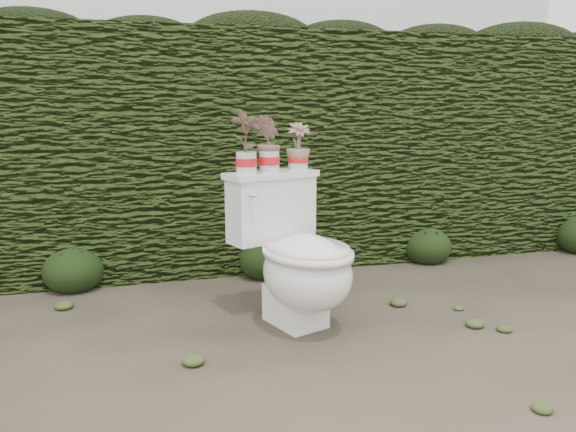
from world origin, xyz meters
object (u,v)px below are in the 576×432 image
object	(u,v)px
potted_plant_center	(269,145)
potted_plant_right	(298,147)
toilet	(298,259)
potted_plant_left	(246,143)

from	to	relation	value
potted_plant_center	potted_plant_right	bearing A→B (deg)	106.47
toilet	potted_plant_center	distance (m)	0.61
potted_plant_left	potted_plant_right	world-z (taller)	potted_plant_left
potted_plant_center	potted_plant_right	distance (m)	0.19
potted_plant_center	potted_plant_right	size ratio (longest dim) A/B	1.17
toilet	potted_plant_center	size ratio (longest dim) A/B	2.83
potted_plant_center	toilet	bearing A→B (deg)	19.29
toilet	potted_plant_right	world-z (taller)	potted_plant_right
potted_plant_left	potted_plant_right	distance (m)	0.33
toilet	potted_plant_left	xyz separation A→B (m)	(-0.22, 0.17, 0.57)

